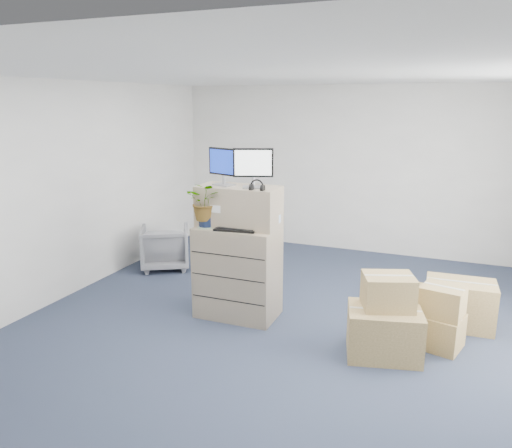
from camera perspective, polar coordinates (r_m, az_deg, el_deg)
The scene contains 16 objects.
ground at distance 5.76m, azimuth 2.75°, elevation -12.24°, with size 7.00×7.00×0.00m, color #232E3F.
wall_back at distance 8.64m, azimuth 10.70°, elevation 6.13°, with size 6.00×0.02×2.80m, color silver.
filing_cabinet_lower at distance 5.99m, azimuth -2.10°, elevation -5.47°, with size 0.95×0.58×1.10m, color tan.
filing_cabinet_upper at distance 5.82m, azimuth -1.96°, elevation 2.04°, with size 0.95×0.47×0.47m, color tan.
monitor_left at distance 5.81m, azimuth -3.73°, elevation 6.79°, with size 0.43×0.23×0.43m.
monitor_right at distance 5.62m, azimuth -0.33°, elevation 6.67°, with size 0.43×0.25×0.45m.
headphones at distance 5.50m, azimuth 0.11°, elevation 4.33°, with size 0.16×0.16×0.02m, color black.
keyboard at distance 5.67m, azimuth -2.34°, elevation -0.61°, with size 0.48×0.20×0.02m, color black.
mouse at distance 5.65m, azimuth 0.25°, elevation -0.63°, with size 0.09×0.06×0.03m, color silver.
water_bottle at distance 5.83m, azimuth -1.26°, elevation 1.12°, with size 0.08×0.08×0.29m, color gray.
phone_dock at distance 5.88m, azimuth -2.05°, elevation 0.22°, with size 0.06×0.05×0.13m.
external_drive at distance 5.80m, azimuth 1.01°, elevation -0.10°, with size 0.20×0.15×0.06m, color black.
tissue_box at distance 5.78m, azimuth 1.44°, elevation 0.64°, with size 0.26×0.13×0.10m, color #3F85D7.
potted_plant at distance 5.78m, azimuth -5.77°, elevation 1.97°, with size 0.42×0.47×0.43m.
office_chair at distance 7.84m, azimuth -10.36°, elevation -2.39°, with size 0.71×0.66×0.73m, color slate.
cardboard_boxes at distance 5.78m, azimuth 18.44°, elevation -9.63°, with size 1.51×1.77×0.85m.
Camera 1 is at (1.70, -4.88, 2.55)m, focal length 35.00 mm.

